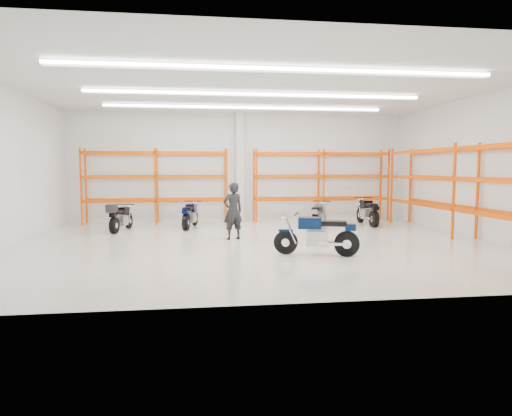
{
  "coord_description": "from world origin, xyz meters",
  "views": [
    {
      "loc": [
        -1.88,
        -13.15,
        2.21
      ],
      "look_at": [
        -0.04,
        0.5,
        1.01
      ],
      "focal_mm": 32.0,
      "sensor_mm": 36.0,
      "label": 1
    }
  ],
  "objects": [
    {
      "name": "pallet_racking_back_left",
      "position": [
        -3.4,
        5.48,
        1.79
      ],
      "size": [
        5.67,
        0.87,
        3.0
      ],
      "color": "#FF4C06",
      "rests_on": "ground"
    },
    {
      "name": "room_shell",
      "position": [
        0.0,
        0.03,
        3.28
      ],
      "size": [
        14.02,
        12.02,
        4.51
      ],
      "color": "white",
      "rests_on": "ground"
    },
    {
      "name": "structural_column",
      "position": [
        0.0,
        5.82,
        2.25
      ],
      "size": [
        0.32,
        0.32,
        4.5
      ],
      "primitive_type": "cube",
      "color": "white",
      "rests_on": "ground"
    },
    {
      "name": "ground",
      "position": [
        0.0,
        0.0,
        0.0
      ],
      "size": [
        14.0,
        14.0,
        0.0
      ],
      "primitive_type": "plane",
      "color": "beige",
      "rests_on": "ground"
    },
    {
      "name": "motorcycle_back_a",
      "position": [
        -4.49,
        3.16,
        0.48
      ],
      "size": [
        0.78,
        1.95,
        1.01
      ],
      "color": "black",
      "rests_on": "ground"
    },
    {
      "name": "motorcycle_main",
      "position": [
        1.27,
        -2.01,
        0.5
      ],
      "size": [
        2.11,
        0.98,
        1.07
      ],
      "color": "black",
      "rests_on": "ground"
    },
    {
      "name": "motorcycle_back_c",
      "position": [
        2.64,
        3.1,
        0.46
      ],
      "size": [
        1.05,
        1.85,
        0.98
      ],
      "color": "black",
      "rests_on": "ground"
    },
    {
      "name": "pallet_racking_back_right",
      "position": [
        3.4,
        5.48,
        1.79
      ],
      "size": [
        5.67,
        0.87,
        3.0
      ],
      "color": "#FF4C06",
      "rests_on": "ground"
    },
    {
      "name": "pallet_racking_side",
      "position": [
        6.48,
        0.0,
        1.81
      ],
      "size": [
        0.87,
        9.07,
        3.0
      ],
      "color": "#FF4C06",
      "rests_on": "ground"
    },
    {
      "name": "motorcycle_back_d",
      "position": [
        4.79,
        3.72,
        0.5
      ],
      "size": [
        0.71,
        2.16,
        1.06
      ],
      "color": "black",
      "rests_on": "ground"
    },
    {
      "name": "standing_man",
      "position": [
        -0.71,
        0.89,
        0.89
      ],
      "size": [
        0.75,
        0.62,
        1.77
      ],
      "primitive_type": "imported",
      "rotation": [
        0.0,
        0.0,
        3.5
      ],
      "color": "black",
      "rests_on": "ground"
    },
    {
      "name": "motorcycle_back_b",
      "position": [
        -2.06,
        3.76,
        0.46
      ],
      "size": [
        0.79,
        1.97,
        0.98
      ],
      "color": "black",
      "rests_on": "ground"
    }
  ]
}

